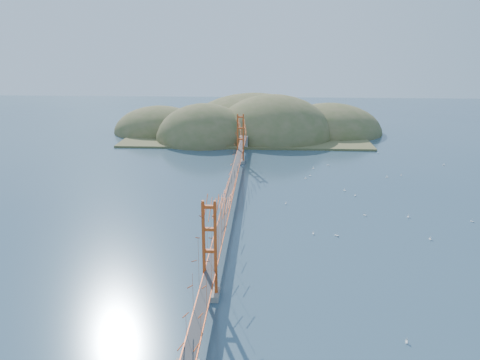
# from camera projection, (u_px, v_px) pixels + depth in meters

# --- Properties ---
(ground) EXTENTS (320.00, 320.00, 0.00)m
(ground) POSITION_uv_depth(u_px,v_px,m) (231.00, 207.00, 82.02)
(ground) COLOR #314D63
(ground) RESTS_ON ground
(bridge) EXTENTS (2.20, 94.40, 12.00)m
(bridge) POSITION_uv_depth(u_px,v_px,m) (231.00, 168.00, 80.15)
(bridge) COLOR gray
(bridge) RESTS_ON ground
(far_headlands) EXTENTS (84.00, 58.00, 25.00)m
(far_headlands) POSITION_uv_depth(u_px,v_px,m) (254.00, 132.00, 147.34)
(far_headlands) COLOR olive
(far_headlands) RESTS_ON ground
(sailboat_17) EXTENTS (0.61, 0.52, 0.71)m
(sailboat_17) POSITION_uv_depth(u_px,v_px,m) (444.00, 165.00, 108.66)
(sailboat_17) COLOR white
(sailboat_17) RESTS_ON ground
(sailboat_9) EXTENTS (0.49, 0.52, 0.58)m
(sailboat_9) POSITION_uv_depth(u_px,v_px,m) (401.00, 175.00, 100.59)
(sailboat_9) COLOR white
(sailboat_9) RESTS_ON ground
(sailboat_4) EXTENTS (0.57, 0.65, 0.74)m
(sailboat_4) POSITION_uv_depth(u_px,v_px,m) (408.00, 216.00, 77.15)
(sailboat_4) COLOR white
(sailboat_4) RESTS_ON ground
(sailboat_0) EXTENTS (0.43, 0.51, 0.59)m
(sailboat_0) POSITION_uv_depth(u_px,v_px,m) (313.00, 233.00, 70.57)
(sailboat_0) COLOR white
(sailboat_0) RESTS_ON ground
(sailboat_6) EXTENTS (0.71, 0.71, 0.74)m
(sailboat_6) POSITION_uv_depth(u_px,v_px,m) (337.00, 235.00, 69.86)
(sailboat_6) COLOR white
(sailboat_6) RESTS_ON ground
(sailboat_7) EXTENTS (0.61, 0.54, 0.70)m
(sailboat_7) POSITION_uv_depth(u_px,v_px,m) (328.00, 165.00, 108.52)
(sailboat_7) COLOR white
(sailboat_7) RESTS_ON ground
(sailboat_8) EXTENTS (0.57, 0.50, 0.65)m
(sailboat_8) POSITION_uv_depth(u_px,v_px,m) (387.00, 177.00, 99.14)
(sailboat_8) COLOR white
(sailboat_8) RESTS_ON ground
(sailboat_15) EXTENTS (0.60, 0.60, 0.63)m
(sailboat_15) POSITION_uv_depth(u_px,v_px,m) (378.00, 153.00, 120.17)
(sailboat_15) COLOR white
(sailboat_15) RESTS_ON ground
(sailboat_3) EXTENTS (0.54, 0.54, 0.58)m
(sailboat_3) POSITION_uv_depth(u_px,v_px,m) (310.00, 175.00, 100.23)
(sailboat_3) COLOR white
(sailboat_3) RESTS_ON ground
(sailboat_5) EXTENTS (0.52, 0.59, 0.67)m
(sailboat_5) POSITION_uv_depth(u_px,v_px,m) (430.00, 239.00, 68.62)
(sailboat_5) COLOR white
(sailboat_5) RESTS_ON ground
(sailboat_12) EXTENTS (0.61, 0.57, 0.68)m
(sailboat_12) POSITION_uv_depth(u_px,v_px,m) (313.00, 168.00, 105.86)
(sailboat_12) COLOR white
(sailboat_12) RESTS_ON ground
(sailboat_2) EXTENTS (0.61, 0.61, 0.65)m
(sailboat_2) POSITION_uv_depth(u_px,v_px,m) (472.00, 221.00, 75.26)
(sailboat_2) COLOR white
(sailboat_2) RESTS_ON ground
(sailboat_14) EXTENTS (0.53, 0.55, 0.62)m
(sailboat_14) POSITION_uv_depth(u_px,v_px,m) (355.00, 195.00, 87.60)
(sailboat_14) COLOR white
(sailboat_14) RESTS_ON ground
(sailboat_10) EXTENTS (0.51, 0.56, 0.63)m
(sailboat_10) POSITION_uv_depth(u_px,v_px,m) (407.00, 341.00, 45.38)
(sailboat_10) COLOR white
(sailboat_10) RESTS_ON ground
(sailboat_16) EXTENTS (0.58, 0.57, 0.65)m
(sailboat_16) POSITION_uv_depth(u_px,v_px,m) (306.00, 178.00, 98.40)
(sailboat_16) COLOR white
(sailboat_16) RESTS_ON ground
(sailboat_1) EXTENTS (0.61, 0.61, 0.66)m
(sailboat_1) POSITION_uv_depth(u_px,v_px,m) (344.00, 190.00, 90.48)
(sailboat_1) COLOR white
(sailboat_1) RESTS_ON ground
(sailboat_extra_0) EXTENTS (0.59, 0.59, 0.62)m
(sailboat_extra_0) POSITION_uv_depth(u_px,v_px,m) (365.00, 215.00, 77.92)
(sailboat_extra_0) COLOR white
(sailboat_extra_0) RESTS_ON ground
(sailboat_extra_1) EXTENTS (0.43, 0.49, 0.56)m
(sailboat_extra_1) POSITION_uv_depth(u_px,v_px,m) (286.00, 203.00, 83.46)
(sailboat_extra_1) COLOR white
(sailboat_extra_1) RESTS_ON ground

